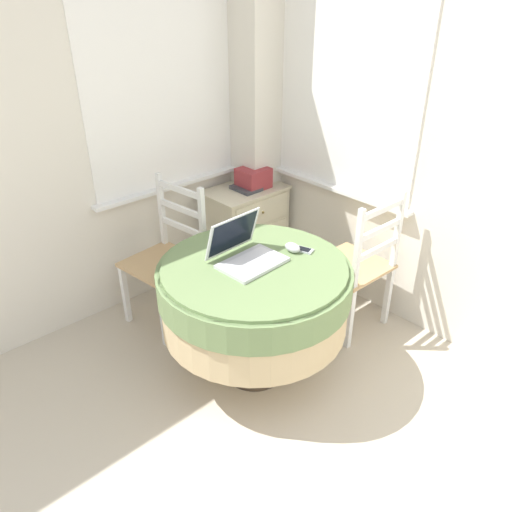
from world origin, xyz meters
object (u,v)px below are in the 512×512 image
object	(u,v)px
computer_mouse	(293,248)
book_on_cabinet	(246,188)
cell_phone	(304,250)
corner_cabinet	(246,229)
storage_box	(253,178)
laptop	(245,253)
dining_chair_near_back_window	(168,259)
round_dining_table	(254,292)
dining_chair_near_right_window	(356,266)

from	to	relation	value
computer_mouse	book_on_cabinet	size ratio (longest dim) A/B	0.47
computer_mouse	cell_phone	bearing A→B (deg)	-34.30
corner_cabinet	storage_box	bearing A→B (deg)	-17.20
laptop	cell_phone	distance (m)	0.34
corner_cabinet	storage_box	distance (m)	0.41
book_on_cabinet	dining_chair_near_back_window	bearing A→B (deg)	-169.83
laptop	storage_box	bearing A→B (deg)	45.57
dining_chair_near_back_window	corner_cabinet	size ratio (longest dim) A/B	1.42
storage_box	computer_mouse	bearing A→B (deg)	-121.37
corner_cabinet	storage_box	world-z (taller)	storage_box
round_dining_table	corner_cabinet	xyz separation A→B (m)	(0.77, 0.94, -0.22)
dining_chair_near_back_window	dining_chair_near_right_window	xyz separation A→B (m)	(0.81, -0.88, 0.00)
round_dining_table	storage_box	distance (m)	1.25
computer_mouse	cell_phone	size ratio (longest dim) A/B	0.84
cell_phone	storage_box	xyz separation A→B (m)	(0.53, 0.99, 0.01)
cell_phone	storage_box	world-z (taller)	storage_box
dining_chair_near_back_window	book_on_cabinet	bearing A→B (deg)	10.17
computer_mouse	storage_box	xyz separation A→B (m)	(0.58, 0.95, -0.01)
computer_mouse	corner_cabinet	size ratio (longest dim) A/B	0.14
round_dining_table	cell_phone	bearing A→B (deg)	-13.34
dining_chair_near_back_window	dining_chair_near_right_window	world-z (taller)	same
cell_phone	corner_cabinet	distance (m)	1.18
dining_chair_near_right_window	corner_cabinet	xyz separation A→B (m)	(-0.00, 1.04, -0.12)
corner_cabinet	book_on_cabinet	world-z (taller)	book_on_cabinet
computer_mouse	laptop	bearing A→B (deg)	159.31
corner_cabinet	book_on_cabinet	distance (m)	0.34
round_dining_table	dining_chair_near_back_window	bearing A→B (deg)	93.15
laptop	book_on_cabinet	size ratio (longest dim) A/B	1.73
laptop	storage_box	size ratio (longest dim) A/B	1.66
cell_phone	dining_chair_near_back_window	bearing A→B (deg)	112.18
book_on_cabinet	laptop	bearing A→B (deg)	-131.84
storage_box	dining_chair_near_back_window	bearing A→B (deg)	-170.78
computer_mouse	book_on_cabinet	xyz separation A→B (m)	(0.51, 0.95, -0.07)
laptop	storage_box	distance (m)	1.20
cell_phone	dining_chair_near_right_window	xyz separation A→B (m)	(0.47, -0.03, -0.28)
round_dining_table	dining_chair_near_right_window	size ratio (longest dim) A/B	1.10
dining_chair_near_back_window	computer_mouse	bearing A→B (deg)	-70.15
computer_mouse	corner_cabinet	world-z (taller)	computer_mouse
round_dining_table	book_on_cabinet	size ratio (longest dim) A/B	5.08
laptop	corner_cabinet	world-z (taller)	laptop
computer_mouse	cell_phone	world-z (taller)	computer_mouse
cell_phone	dining_chair_near_right_window	bearing A→B (deg)	-3.86
dining_chair_near_right_window	storage_box	bearing A→B (deg)	86.65
round_dining_table	dining_chair_near_back_window	world-z (taller)	dining_chair_near_back_window
laptop	cell_phone	bearing A→B (deg)	-23.23
cell_phone	corner_cabinet	size ratio (longest dim) A/B	0.17
dining_chair_near_right_window	storage_box	xyz separation A→B (m)	(0.06, 1.02, 0.29)
round_dining_table	cell_phone	distance (m)	0.36
storage_box	book_on_cabinet	size ratio (longest dim) A/B	1.04
storage_box	corner_cabinet	bearing A→B (deg)	162.80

